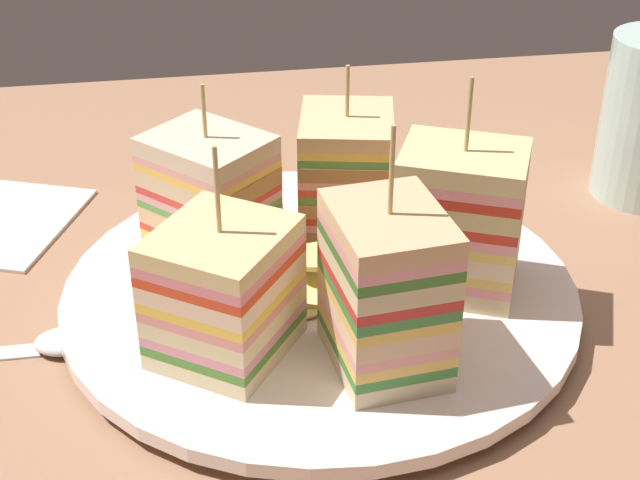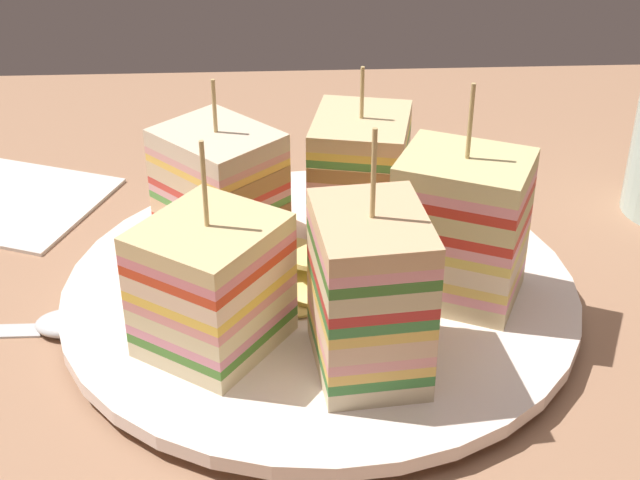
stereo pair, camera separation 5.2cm
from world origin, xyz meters
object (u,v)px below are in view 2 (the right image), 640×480
at_px(sandwich_wedge_0, 212,286).
at_px(napkin, 13,201).
at_px(sandwich_wedge_1, 369,294).
at_px(spoon, 35,326).
at_px(plate, 320,293).
at_px(sandwich_wedge_3, 360,172).
at_px(sandwich_wedge_4, 220,189).
at_px(sandwich_wedge_2, 460,228).
at_px(chip_pile, 307,272).

bearing_deg(sandwich_wedge_0, napkin, 73.82).
xyz_separation_m(sandwich_wedge_1, spoon, (-0.18, 0.06, -0.05)).
xyz_separation_m(plate, napkin, (-0.21, 0.14, -0.01)).
height_order(sandwich_wedge_3, sandwich_wedge_4, sandwich_wedge_4).
bearing_deg(sandwich_wedge_4, sandwich_wedge_1, -11.41).
height_order(sandwich_wedge_2, sandwich_wedge_4, sandwich_wedge_2).
bearing_deg(napkin, sandwich_wedge_4, -29.60).
xyz_separation_m(plate, spoon, (-0.16, -0.02, -0.01)).
bearing_deg(napkin, spoon, -72.90).
bearing_deg(plate, napkin, 146.75).
relative_size(sandwich_wedge_2, chip_pile, 1.61).
bearing_deg(sandwich_wedge_1, sandwich_wedge_4, 25.80).
height_order(sandwich_wedge_1, spoon, sandwich_wedge_1).
bearing_deg(sandwich_wedge_4, sandwich_wedge_3, 60.04).
xyz_separation_m(sandwich_wedge_1, sandwich_wedge_4, (-0.08, 0.13, -0.01)).
relative_size(sandwich_wedge_2, sandwich_wedge_4, 1.18).
relative_size(plate, spoon, 2.14).
xyz_separation_m(sandwich_wedge_2, spoon, (-0.24, -0.00, -0.05)).
bearing_deg(sandwich_wedge_4, sandwich_wedge_0, -43.29).
bearing_deg(sandwich_wedge_2, sandwich_wedge_0, 40.95).
bearing_deg(plate, sandwich_wedge_4, 138.51).
height_order(sandwich_wedge_4, spoon, sandwich_wedge_4).
distance_m(sandwich_wedge_1, sandwich_wedge_4, 0.15).
height_order(spoon, napkin, spoon).
bearing_deg(plate, chip_pile, -158.81).
bearing_deg(sandwich_wedge_3, sandwich_wedge_1, 8.84).
height_order(plate, sandwich_wedge_3, sandwich_wedge_3).
bearing_deg(sandwich_wedge_2, plate, 15.70).
xyz_separation_m(sandwich_wedge_2, napkin, (-0.28, 0.15, -0.05)).
bearing_deg(sandwich_wedge_3, sandwich_wedge_2, 41.71).
relative_size(sandwich_wedge_1, sandwich_wedge_2, 1.04).
bearing_deg(sandwich_wedge_2, napkin, -2.98).
relative_size(plate, sandwich_wedge_3, 2.82).
distance_m(plate, napkin, 0.25).
relative_size(sandwich_wedge_4, spoon, 0.77).
relative_size(plate, sandwich_wedge_0, 2.55).
height_order(sandwich_wedge_4, napkin, sandwich_wedge_4).
height_order(sandwich_wedge_0, sandwich_wedge_3, sandwich_wedge_0).
distance_m(sandwich_wedge_0, sandwich_wedge_2, 0.14).
distance_m(sandwich_wedge_4, spoon, 0.13).
bearing_deg(napkin, sandwich_wedge_3, -15.35).
distance_m(sandwich_wedge_1, napkin, 0.32).
bearing_deg(sandwich_wedge_3, plate, -9.76).
distance_m(sandwich_wedge_0, sandwich_wedge_3, 0.15).
xyz_separation_m(sandwich_wedge_0, sandwich_wedge_3, (0.09, 0.12, 0.00)).
distance_m(sandwich_wedge_0, napkin, 0.25).
xyz_separation_m(plate, sandwich_wedge_2, (0.08, -0.01, 0.05)).
xyz_separation_m(plate, sandwich_wedge_4, (-0.06, 0.05, 0.04)).
bearing_deg(sandwich_wedge_2, sandwich_wedge_4, -0.59).
xyz_separation_m(spoon, napkin, (-0.05, 0.15, -0.00)).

